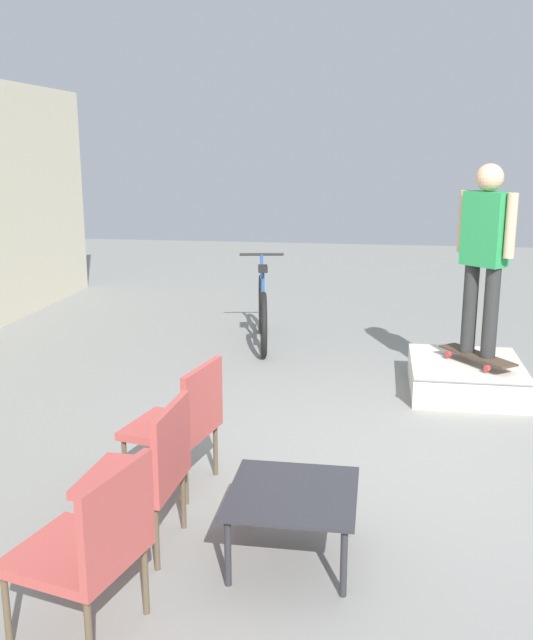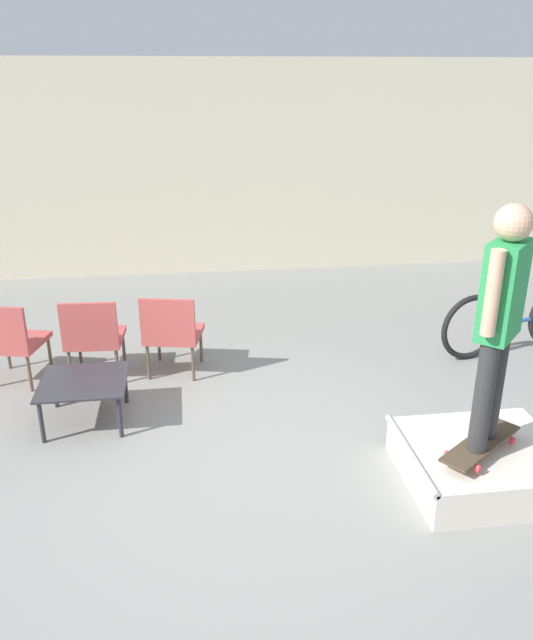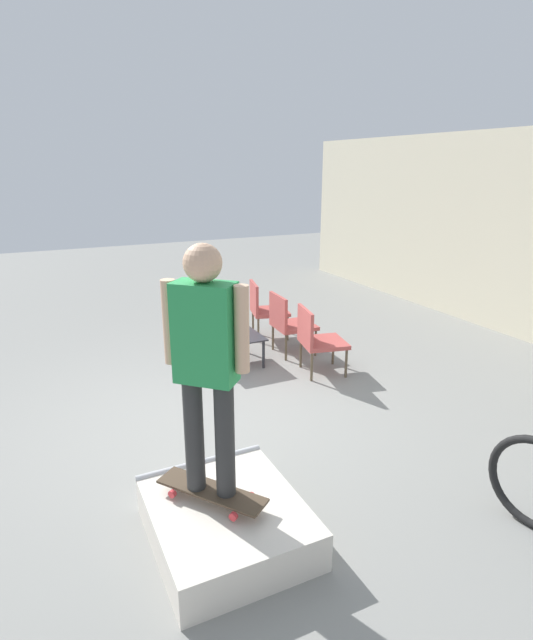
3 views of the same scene
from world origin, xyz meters
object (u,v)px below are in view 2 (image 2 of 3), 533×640
object	(u,v)px
skateboard_on_ramp	(481,444)
coffee_table	(84,385)
patio_chair_left	(9,339)
patio_chair_right	(172,331)
bicycle	(515,319)
person_skater	(501,311)
patio_chair_center	(93,335)
skate_ramp_box	(482,463)

from	to	relation	value
skateboard_on_ramp	coffee_table	distance (m)	3.18
patio_chair_left	patio_chair_right	xyz separation A→B (m)	(1.51, -0.00, 0.00)
bicycle	coffee_table	bearing A→B (deg)	-179.20
person_skater	coffee_table	xyz separation A→B (m)	(-2.89, 1.32, -1.02)
patio_chair_right	coffee_table	bearing A→B (deg)	59.86
person_skater	coffee_table	world-z (taller)	person_skater
coffee_table	patio_chair_center	distance (m)	0.82
skateboard_on_ramp	patio_chair_left	size ratio (longest dim) A/B	0.90
skate_ramp_box	skateboard_on_ramp	size ratio (longest dim) A/B	1.51
skateboard_on_ramp	person_skater	xyz separation A→B (m)	(0.00, 0.00, 1.00)
person_skater	patio_chair_right	bearing A→B (deg)	88.83
skate_ramp_box	patio_chair_right	world-z (taller)	patio_chair_right
skateboard_on_ramp	patio_chair_left	bearing A→B (deg)	113.41
coffee_table	patio_chair_center	bearing A→B (deg)	90.35
patio_chair_center	bicycle	distance (m)	4.32
patio_chair_left	patio_chair_right	bearing A→B (deg)	-166.21
patio_chair_left	bicycle	world-z (taller)	bicycle
coffee_table	patio_chair_right	world-z (taller)	patio_chair_right
coffee_table	patio_chair_right	distance (m)	1.10
person_skater	bicycle	size ratio (longest dim) A/B	0.96
skateboard_on_ramp	patio_chair_center	size ratio (longest dim) A/B	0.90
skate_ramp_box	bicycle	size ratio (longest dim) A/B	0.65
skateboard_on_ramp	bicycle	distance (m)	2.61
patio_chair_right	patio_chair_center	bearing A→B (deg)	12.13
bicycle	patio_chair_left	bearing A→B (deg)	170.04
person_skater	coffee_table	size ratio (longest dim) A/B	2.34
skate_ramp_box	skateboard_on_ramp	distance (m)	0.25
patio_chair_left	bicycle	distance (m)	5.09
skate_ramp_box	coffee_table	size ratio (longest dim) A/B	1.59
skateboard_on_ramp	person_skater	size ratio (longest dim) A/B	0.45
patio_chair_right	bicycle	world-z (taller)	bicycle
coffee_table	bicycle	world-z (taller)	bicycle
skate_ramp_box	person_skater	size ratio (longest dim) A/B	0.68
bicycle	patio_chair_center	bearing A→B (deg)	170.18
patio_chair_center	bicycle	xyz separation A→B (m)	(4.32, 0.05, -0.09)
skate_ramp_box	patio_chair_center	distance (m)	3.63
coffee_table	patio_chair_center	size ratio (longest dim) A/B	0.85
patio_chair_left	patio_chair_right	distance (m)	1.51
skate_ramp_box	bicycle	xyz separation A→B (m)	(1.35, 2.11, 0.23)
skate_ramp_box	person_skater	xyz separation A→B (m)	(-0.07, -0.08, 1.22)
person_skater	coffee_table	distance (m)	3.34
skateboard_on_ramp	bicycle	bearing A→B (deg)	20.54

